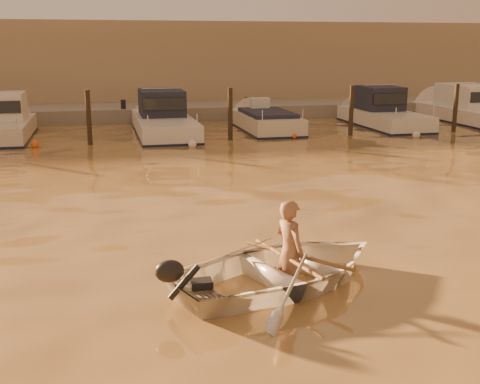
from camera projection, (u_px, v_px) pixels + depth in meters
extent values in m
plane|color=olive|center=(411.00, 260.00, 10.36)|extent=(160.00, 160.00, 0.00)
imported|color=silver|center=(284.00, 269.00, 9.24)|extent=(4.30, 3.71, 0.75)
imported|color=#8D6246|center=(290.00, 252.00, 9.24)|extent=(0.58, 0.69, 1.63)
cylinder|color=brown|center=(297.00, 255.00, 9.34)|extent=(1.19, 1.79, 0.13)
cylinder|color=brown|center=(287.00, 258.00, 9.23)|extent=(0.46, 2.07, 0.13)
cylinder|color=#2D2319|center=(89.00, 120.00, 21.98)|extent=(0.18, 0.18, 2.20)
cylinder|color=#2D2319|center=(230.00, 116.00, 23.15)|extent=(0.18, 0.18, 2.20)
cylinder|color=#2D2319|center=(351.00, 113.00, 24.25)|extent=(0.18, 0.18, 2.20)
cylinder|color=#2D2319|center=(455.00, 110.00, 25.29)|extent=(0.18, 0.18, 2.20)
sphere|color=orange|center=(35.00, 144.00, 21.62)|extent=(0.30, 0.30, 0.30)
sphere|color=white|center=(192.00, 144.00, 21.66)|extent=(0.30, 0.30, 0.30)
sphere|color=#E9561B|center=(293.00, 136.00, 23.65)|extent=(0.30, 0.30, 0.30)
sphere|color=silver|center=(416.00, 135.00, 23.84)|extent=(0.30, 0.30, 0.30)
cube|color=gray|center=(202.00, 114.00, 30.65)|extent=(52.00, 4.00, 1.00)
cube|color=#9E8466|center=(186.00, 65.00, 35.31)|extent=(46.00, 7.00, 4.80)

